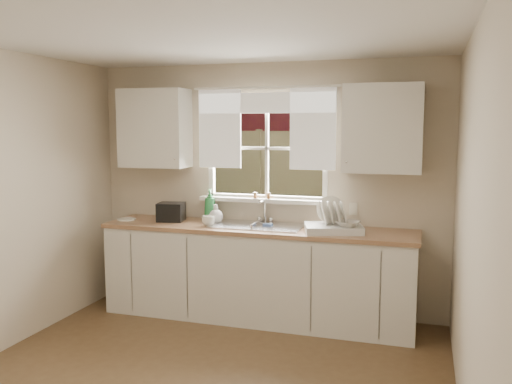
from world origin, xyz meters
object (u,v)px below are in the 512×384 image
(dish_rack, at_px, (333,225))
(soap_bottle_a, at_px, (210,205))
(cup, at_px, (208,221))
(black_appliance, at_px, (171,212))

(dish_rack, bearing_deg, soap_bottle_a, 169.73)
(soap_bottle_a, xyz_separation_m, cup, (0.11, -0.31, -0.11))
(soap_bottle_a, bearing_deg, black_appliance, -170.15)
(dish_rack, bearing_deg, black_appliance, 177.39)
(cup, height_order, black_appliance, black_appliance)
(dish_rack, height_order, cup, dish_rack)
(soap_bottle_a, relative_size, cup, 2.53)
(black_appliance, bearing_deg, dish_rack, -12.24)
(soap_bottle_a, relative_size, black_appliance, 1.24)
(cup, bearing_deg, soap_bottle_a, 106.67)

